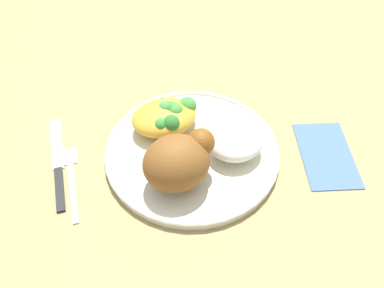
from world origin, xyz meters
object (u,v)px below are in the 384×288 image
plate (192,152)px  rice_pile (235,141)px  mac_cheese_with_broccoli (166,116)px  knife (58,169)px  napkin (326,154)px  roasted_chicken (178,161)px  fork (72,178)px

plate → rice_pile: size_ratio=3.18×
mac_cheese_with_broccoli → knife: mac_cheese_with_broccoli is taller
napkin → roasted_chicken: bearing=175.5°
knife → fork: bearing=-53.1°
napkin → mac_cheese_with_broccoli: bearing=150.4°
rice_pile → mac_cheese_with_broccoli: 0.12m
mac_cheese_with_broccoli → knife: bearing=-173.4°
rice_pile → napkin: bearing=-17.7°
roasted_chicken → fork: 0.17m
rice_pile → knife: (-0.26, 0.06, -0.03)m
roasted_chicken → knife: roasted_chicken is taller
fork → napkin: size_ratio=1.05×
rice_pile → fork: bearing=171.1°
roasted_chicken → napkin: (0.24, -0.02, -0.06)m
mac_cheese_with_broccoli → fork: mac_cheese_with_broccoli is taller
roasted_chicken → mac_cheese_with_broccoli: 0.11m
rice_pile → fork: (-0.25, 0.04, -0.03)m
mac_cheese_with_broccoli → napkin: (0.22, -0.13, -0.04)m
knife → napkin: knife is taller
plate → napkin: plate is taller
plate → mac_cheese_with_broccoli: bearing=111.3°
napkin → knife: bearing=165.3°
plate → fork: plate is taller
fork → mac_cheese_with_broccoli: bearing=14.9°
plate → mac_cheese_with_broccoli: size_ratio=2.52×
rice_pile → fork: size_ratio=0.60×
plate → knife: (-0.20, 0.04, -0.01)m
knife → napkin: size_ratio=1.41×
plate → fork: bearing=175.4°
roasted_chicken → mac_cheese_with_broccoli: roasted_chicken is taller
rice_pile → mac_cheese_with_broccoli: bearing=135.4°
mac_cheese_with_broccoli → napkin: 0.26m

